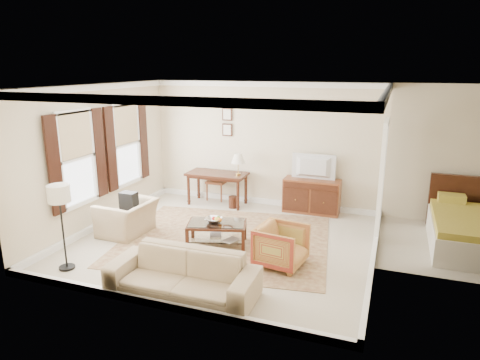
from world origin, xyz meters
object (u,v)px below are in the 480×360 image
Objects in this scene: club_armchair at (127,212)px; sofa at (182,268)px; coffee_table at (217,228)px; striped_armchair at (281,244)px; sideboard at (312,196)px; tv at (313,159)px; writing_desk at (217,177)px.

sofa is (2.12, -1.73, -0.02)m from club_armchair.
coffee_table is 1.39m from striped_armchair.
sofa is at bearing -82.77° from coffee_table.
sideboard is 1.22× the size of club_armchair.
striped_armchair is 0.35× the size of sofa.
striped_armchair is (0.04, -2.84, -0.85)m from tv.
sideboard is at bearing 9.50° from striped_armchair.
sideboard is 1.05× the size of coffee_table.
sideboard is 2.86m from striped_armchair.
sofa is at bearing 53.90° from club_armchair.
tv reaches higher than club_armchair.
sofa is (-1.06, -4.24, -0.81)m from tv.
sideboard is at bearing -90.00° from tv.
striped_armchair is at bearing 90.85° from tv.
striped_armchair is at bearing -89.16° from sideboard.
sideboard is (2.24, 0.18, -0.28)m from writing_desk.
writing_desk reaches higher than coffee_table.
tv is 4.45m from sofa.
tv is 2.96m from striped_armchair.
sideboard is 4.07m from club_armchair.
tv is at bearing 131.46° from club_armchair.
tv is 2.90m from coffee_table.
club_armchair is at bearing 38.38° from tv.
tv reaches higher than sofa.
sofa is at bearing 150.60° from striped_armchair.
tv is 4.13m from club_armchair.
sofa is (-1.06, -4.26, 0.04)m from sideboard.
club_armchair reaches higher than striped_armchair.
striped_armchair is at bearing -49.46° from writing_desk.
striped_armchair is (0.04, -2.86, -0.00)m from sideboard.
writing_desk is at bearing 4.14° from tv.
striped_armchair is 1.79m from sofa.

